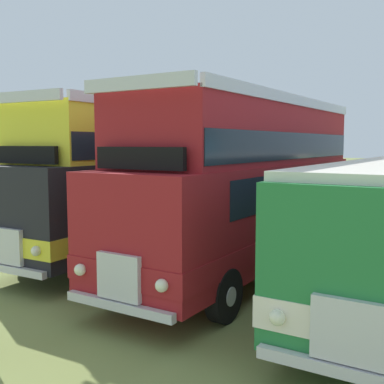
# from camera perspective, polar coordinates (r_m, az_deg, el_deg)

# --- Properties ---
(bus_first_in_row) EXTENTS (2.75, 10.15, 4.52)m
(bus_first_in_row) POSITION_cam_1_polar(r_m,az_deg,el_deg) (14.82, -6.01, 1.97)
(bus_first_in_row) COLOR black
(bus_first_in_row) RESTS_ON ground
(bus_second_in_row) EXTENTS (2.79, 10.15, 4.52)m
(bus_second_in_row) POSITION_cam_1_polar(r_m,az_deg,el_deg) (12.31, 6.85, 1.17)
(bus_second_in_row) COLOR maroon
(bus_second_in_row) RESTS_ON ground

